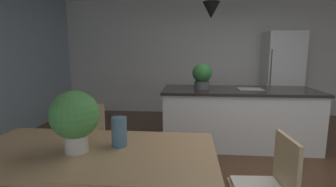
{
  "coord_description": "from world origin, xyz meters",
  "views": [
    {
      "loc": [
        -1.01,
        -2.79,
        1.46
      ],
      "look_at": [
        -1.3,
        0.42,
        0.93
      ],
      "focal_mm": 26.42,
      "sensor_mm": 36.0,
      "label": 1
    }
  ],
  "objects": [
    {
      "name": "wall_back_kitchen",
      "position": [
        0.0,
        3.26,
        1.35
      ],
      "size": [
        10.0,
        0.12,
        2.7
      ],
      "primitive_type": "cube",
      "color": "silver",
      "rests_on": "ground_plane"
    },
    {
      "name": "vase_on_dining_table",
      "position": [
        -1.56,
        -0.96,
        0.84
      ],
      "size": [
        0.12,
        0.12,
        0.24
      ],
      "color": "slate",
      "rests_on": "dining_table"
    },
    {
      "name": "potted_plant_on_table",
      "position": [
        -1.85,
        -1.1,
        0.99
      ],
      "size": [
        0.36,
        0.36,
        0.46
      ],
      "color": "beige",
      "rests_on": "dining_table"
    },
    {
      "name": "potted_plant_on_island",
      "position": [
        -0.83,
        1.08,
        1.11
      ],
      "size": [
        0.3,
        0.3,
        0.4
      ],
      "color": "#4C4C51",
      "rests_on": "kitchen_island"
    },
    {
      "name": "dining_table",
      "position": [
        -1.76,
        -1.06,
        0.66
      ],
      "size": [
        1.89,
        0.97,
        0.73
      ],
      "color": "tan",
      "rests_on": "ground_plane"
    },
    {
      "name": "pendant_over_island_main",
      "position": [
        -0.71,
        1.08,
        2.09
      ],
      "size": [
        0.26,
        0.26,
        0.73
      ],
      "color": "black"
    },
    {
      "name": "kitchen_island",
      "position": [
        -0.26,
        1.08,
        0.46
      ],
      "size": [
        2.34,
        0.94,
        0.91
      ],
      "color": "silver",
      "rests_on": "ground_plane"
    },
    {
      "name": "chair_far_left",
      "position": [
        -2.19,
        -0.21,
        0.47
      ],
      "size": [
        0.42,
        0.42,
        0.87
      ],
      "color": "tan",
      "rests_on": "ground_plane"
    },
    {
      "name": "ground_plane",
      "position": [
        0.0,
        0.0,
        -0.02
      ],
      "size": [
        10.0,
        8.4,
        0.04
      ],
      "primitive_type": "cube",
      "color": "#4C301E"
    },
    {
      "name": "refrigerator",
      "position": [
        1.0,
        2.86,
        0.96
      ],
      "size": [
        0.75,
        0.67,
        1.91
      ],
      "color": "silver",
      "rests_on": "ground_plane"
    }
  ]
}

